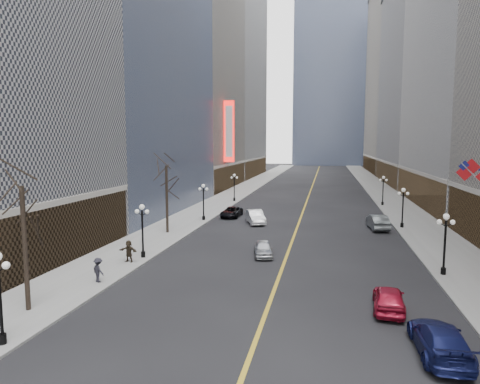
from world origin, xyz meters
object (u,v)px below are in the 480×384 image
at_px(streetlamp_east_2, 403,203).
at_px(car_sb_mid, 389,298).
at_px(streetlamp_east_3, 383,187).
at_px(car_sb_far, 378,222).
at_px(car_sb_near, 440,340).
at_px(car_nb_far, 232,212).
at_px(streetlamp_west_1, 142,225).
at_px(streetlamp_west_3, 234,184).
at_px(streetlamp_west_2, 203,198).
at_px(car_nb_mid, 255,217).
at_px(streetlamp_east_1, 445,238).
at_px(car_nb_near, 263,249).

relative_size(streetlamp_east_2, car_sb_mid, 1.04).
relative_size(streetlamp_east_3, car_sb_far, 0.88).
bearing_deg(car_sb_far, car_sb_near, 83.06).
bearing_deg(car_nb_far, streetlamp_west_1, -95.71).
relative_size(streetlamp_west_1, streetlamp_west_3, 1.00).
bearing_deg(streetlamp_west_3, streetlamp_east_2, -37.33).
bearing_deg(streetlamp_west_3, car_nb_far, -79.06).
bearing_deg(streetlamp_west_2, car_nb_far, 51.51).
bearing_deg(streetlamp_west_1, car_nb_mid, 69.50).
distance_m(streetlamp_east_1, car_sb_near, 13.26).
bearing_deg(streetlamp_east_1, streetlamp_west_3, 123.25).
bearing_deg(streetlamp_east_2, car_nb_far, 170.39).
xyz_separation_m(streetlamp_west_2, car_nb_near, (9.80, -15.03, -2.25)).
xyz_separation_m(streetlamp_west_2, car_nb_mid, (6.62, -0.29, -2.09)).
bearing_deg(streetlamp_east_2, streetlamp_west_3, 142.67).
height_order(car_nb_near, car_sb_far, car_sb_far).
distance_m(streetlamp_east_3, car_sb_mid, 43.91).
xyz_separation_m(streetlamp_east_2, streetlamp_east_3, (0.00, 18.00, 0.00)).
relative_size(streetlamp_east_2, car_sb_far, 0.88).
bearing_deg(car_sb_near, streetlamp_east_2, -97.19).
xyz_separation_m(streetlamp_east_3, car_nb_far, (-20.80, -14.48, -2.23)).
xyz_separation_m(streetlamp_east_3, streetlamp_west_2, (-23.60, -18.00, 0.00)).
bearing_deg(streetlamp_west_3, streetlamp_west_2, -90.00).
relative_size(car_nb_mid, car_sb_far, 0.97).
xyz_separation_m(streetlamp_east_3, car_sb_mid, (-4.83, -43.59, -2.16)).
xyz_separation_m(car_nb_far, car_sb_far, (18.00, -4.51, 0.17)).
distance_m(car_nb_near, car_sb_mid, 13.85).
distance_m(streetlamp_east_2, streetlamp_west_1, 29.68).
distance_m(streetlamp_west_3, car_sb_far, 28.24).
relative_size(streetlamp_west_2, car_nb_mid, 0.92).
xyz_separation_m(streetlamp_west_2, car_sb_far, (20.80, -0.99, -2.06)).
relative_size(car_nb_far, car_sb_mid, 1.11).
xyz_separation_m(streetlamp_west_3, car_nb_mid, (6.62, -18.29, -2.09)).
xyz_separation_m(streetlamp_west_1, car_sb_near, (20.34, -12.67, -2.14)).
bearing_deg(car_sb_far, streetlamp_east_1, 93.30).
distance_m(streetlamp_east_3, car_sb_near, 48.83).
distance_m(streetlamp_east_2, streetlamp_east_3, 18.00).
xyz_separation_m(car_nb_near, car_nb_far, (-7.00, 18.55, 0.01)).
bearing_deg(streetlamp_west_2, streetlamp_west_3, 90.00).
distance_m(car_nb_near, car_nb_far, 19.83).
relative_size(streetlamp_west_2, car_nb_far, 0.94).
xyz_separation_m(car_nb_near, car_sb_near, (10.54, -15.64, 0.10)).
bearing_deg(streetlamp_west_1, car_sb_near, -31.92).
distance_m(car_sb_mid, car_sb_far, 24.69).
xyz_separation_m(streetlamp_east_1, streetlamp_east_2, (0.00, 18.00, 0.00)).
bearing_deg(car_sb_far, streetlamp_east_2, -166.66).
bearing_deg(streetlamp_east_1, car_sb_near, -104.45).
height_order(streetlamp_west_3, car_nb_mid, streetlamp_west_3).
height_order(streetlamp_east_1, car_sb_far, streetlamp_east_1).
xyz_separation_m(streetlamp_west_3, car_nb_far, (2.80, -14.48, -2.23)).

